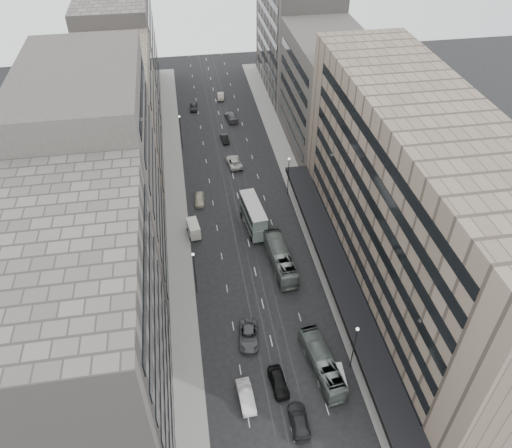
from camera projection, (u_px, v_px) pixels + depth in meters
ground at (272, 346)px, 70.00m from camera, size 220.00×220.00×0.00m
sidewalk_right at (296, 185)px, 99.89m from camera, size 4.00×125.00×0.15m
sidewalk_left at (176, 197)px, 96.87m from camera, size 4.00×125.00×0.15m
department_store at (416, 213)px, 69.19m from camera, size 19.20×60.00×30.00m
building_right_mid at (328, 95)px, 104.43m from camera, size 15.00×28.00×24.00m
building_right_far at (296, 36)px, 125.89m from camera, size 15.00×32.00×28.00m
building_left_a at (86, 349)px, 51.64m from camera, size 15.00×28.00×30.00m
building_left_b at (101, 185)px, 70.82m from camera, size 15.00×26.00×34.00m
building_left_c at (116, 123)px, 94.17m from camera, size 15.00×28.00×25.00m
building_left_d at (122, 51)px, 118.22m from camera, size 15.00×38.00×28.00m
lamp_right_near at (355, 343)px, 64.10m from camera, size 0.44×0.44×8.32m
lamp_right_far at (289, 172)px, 94.42m from camera, size 0.44×0.44×8.32m
lamp_left_near at (194, 268)px, 74.55m from camera, size 0.44×0.44×8.32m
lamp_left_far at (181, 129)px, 107.14m from camera, size 0.44×0.44×8.32m
bus_near at (322, 363)px, 66.07m from camera, size 4.02×11.51×3.14m
bus_far at (280, 258)px, 81.29m from camera, size 3.56×12.45×3.43m
double_decker at (253, 215)px, 88.15m from camera, size 3.74×9.73×5.19m
vw_microbus at (337, 381)px, 64.30m from camera, size 2.24×4.43×2.32m
panel_van at (194, 228)px, 87.52m from camera, size 2.46×4.29×2.57m
sedan_0 at (278, 382)px, 64.71m from camera, size 2.41×5.14×1.70m
sedan_1 at (246, 396)px, 63.12m from camera, size 2.13×5.24×1.69m
sedan_2 at (249, 336)px, 70.44m from camera, size 3.36×6.04×1.60m
sedan_3 at (299, 421)px, 60.66m from camera, size 2.42×5.54×1.59m
sedan_4 at (200, 199)px, 95.13m from camera, size 2.12×4.54×1.50m
sedan_5 at (225, 139)px, 112.85m from camera, size 1.76×4.19×1.35m
sedan_6 at (234, 162)px, 105.18m from camera, size 3.37×6.09×1.62m
sedan_7 at (231, 117)px, 120.55m from camera, size 3.07×6.04×1.68m
sedan_8 at (194, 107)px, 124.86m from camera, size 2.03×4.45×1.48m
sedan_9 at (221, 96)px, 129.53m from camera, size 1.95×4.63×1.49m
pedestrian at (381, 394)px, 63.17m from camera, size 0.72×0.62×1.68m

